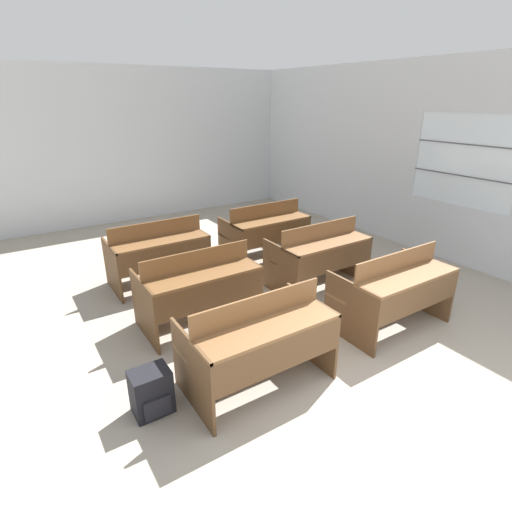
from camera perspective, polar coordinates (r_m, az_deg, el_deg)
The scene contains 10 objects.
ground_plane at distance 3.57m, azimuth 25.65°, elevation -24.60°, with size 30.00×30.00×0.00m, color #9E9384.
wall_back at distance 8.81m, azimuth -17.80°, elevation 14.66°, with size 7.14×0.06×3.04m.
wall_right_with_window at distance 7.68m, azimuth 18.16°, elevation 13.67°, with size 0.06×7.35×3.04m.
bench_front_left at distance 3.60m, azimuth 0.41°, elevation -11.83°, with size 1.29×0.77×0.91m.
bench_front_right at distance 4.73m, azimuth 19.13°, elevation -4.40°, with size 1.29×0.77×0.91m.
bench_second_left at distance 4.57m, azimuth -8.16°, elevation -4.31°, with size 1.29×0.77×0.91m.
bench_second_right at distance 5.51m, azimuth 9.04°, elevation 0.32°, with size 1.29×0.77×0.91m.
bench_third_left at distance 5.68m, azimuth -13.79°, elevation 0.61°, with size 1.29×0.77×0.91m.
bench_third_right at distance 6.42m, azimuth 1.40°, elevation 3.73°, with size 1.29×0.77×0.91m.
schoolbag at distance 3.59m, azimuth -14.71°, elevation -18.27°, with size 0.32×0.26×0.40m.
Camera 1 is at (-2.36, -1.05, 2.47)m, focal length 28.00 mm.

